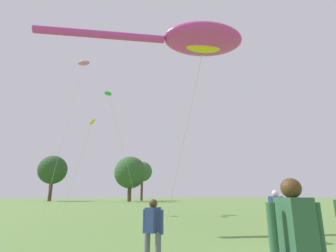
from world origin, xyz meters
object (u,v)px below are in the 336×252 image
small_kite_triangle_green (84,64)px  small_kite_box_yellow (90,129)px  big_show_kite (196,40)px  tree_oak_left (130,172)px  small_kite_diamond_red (109,95)px  tree_oak_right (142,172)px  person_grey_haired_man (298,246)px  person_child_front (153,227)px  person_short_left (277,211)px  folding_chair (289,236)px  tree_pine_center (53,170)px

small_kite_triangle_green → small_kite_box_yellow: 7.77m
big_show_kite → tree_oak_left: bearing=94.2°
big_show_kite → small_kite_diamond_red: 10.42m
big_show_kite → small_kite_triangle_green: 14.72m
big_show_kite → tree_oak_right: big_show_kite is taller
person_grey_haired_man → small_kite_triangle_green: (4.29, 22.09, 13.04)m
person_child_front → small_kite_triangle_green: small_kite_triangle_green is taller
small_kite_box_yellow → person_grey_haired_man: bearing=140.8°
small_kite_box_yellow → tree_oak_left: 40.57m
person_short_left → small_kite_box_yellow: 16.73m
big_show_kite → person_child_front: 11.91m
person_short_left → person_grey_haired_man: bearing=120.1°
person_short_left → folding_chair: (-1.92, -1.44, -0.44)m
small_kite_box_yellow → tree_pine_center: tree_pine_center is taller
person_child_front → small_kite_diamond_red: (5.14, 15.04, 9.03)m
tree_oak_left → small_kite_box_yellow: bearing=-123.2°
small_kite_box_yellow → tree_pine_center: 50.51m
tree_oak_left → tree_pine_center: 20.80m
person_short_left → tree_oak_right: size_ratio=0.16×
person_grey_haired_man → small_kite_triangle_green: small_kite_triangle_green is taller
big_show_kite → tree_oak_right: (27.98, 52.39, -2.48)m
person_short_left → person_child_front: bearing=89.4°
person_grey_haired_man → person_short_left: bearing=-22.8°
person_child_front → person_short_left: person_short_left is taller
person_short_left → small_kite_box_yellow: bearing=0.7°
folding_chair → tree_oak_left: size_ratio=0.08×
person_short_left → tree_oak_left: tree_oak_left is taller
small_kite_diamond_red → small_kite_triangle_green: 5.68m
person_child_front → person_short_left: bearing=-23.9°
small_kite_diamond_red → tree_pine_center: tree_pine_center is taller
small_kite_box_yellow → tree_pine_center: size_ratio=0.69×
folding_chair → small_kite_box_yellow: bearing=146.0°
person_grey_haired_man → tree_oak_left: (26.69, 53.21, 5.59)m
person_grey_haired_man → small_kite_triangle_green: bearing=22.9°
person_short_left → small_kite_triangle_green: size_ratio=0.12×
tree_oak_right → person_child_front: bearing=-120.7°
tree_pine_center → person_grey_haired_man: bearing=-100.8°
person_grey_haired_man → tree_pine_center: bearing=23.1°
person_grey_haired_man → tree_oak_right: size_ratio=0.16×
person_grey_haired_man → person_child_front: (0.42, 3.40, -0.16)m
tree_oak_right → small_kite_triangle_green: bearing=-128.0°
tree_oak_left → tree_pine_center: bearing=130.5°
small_kite_triangle_green → small_kite_box_yellow: size_ratio=1.86×
person_child_front → tree_oak_right: size_ratio=0.13×
big_show_kite → person_grey_haired_man: bearing=-99.4°
folding_chair → small_kite_triangle_green: size_ratio=0.06×
small_kite_triangle_green → tree_oak_left: small_kite_triangle_green is taller
tree_oak_right → person_short_left: bearing=-116.8°
folding_chair → tree_oak_right: size_ratio=0.08×
person_grey_haired_man → small_kite_box_yellow: 20.62m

